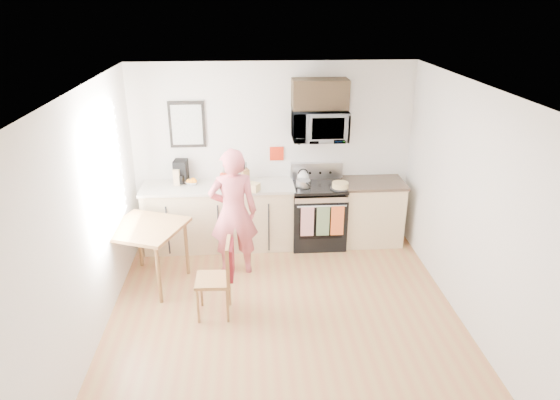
{
  "coord_description": "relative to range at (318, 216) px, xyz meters",
  "views": [
    {
      "loc": [
        -0.38,
        -4.61,
        3.42
      ],
      "look_at": [
        0.01,
        1.0,
        1.11
      ],
      "focal_mm": 32.0,
      "sensor_mm": 36.0,
      "label": 1
    }
  ],
  "objects": [
    {
      "name": "cabinet_left",
      "position": [
        -1.43,
        0.02,
        0.01
      ],
      "size": [
        2.1,
        0.6,
        0.9
      ],
      "primitive_type": "cube",
      "color": "#CEB084",
      "rests_on": "floor"
    },
    {
      "name": "coffee_maker",
      "position": [
        -1.95,
        0.19,
        0.66
      ],
      "size": [
        0.2,
        0.28,
        0.32
      ],
      "rotation": [
        0.0,
        0.0,
        -0.09
      ],
      "color": "black",
      "rests_on": "countertop_left"
    },
    {
      "name": "window",
      "position": [
        -2.59,
        -1.18,
        1.11
      ],
      "size": [
        0.06,
        1.4,
        1.5
      ],
      "color": "white",
      "rests_on": "left_wall"
    },
    {
      "name": "chair",
      "position": [
        -1.3,
        -1.7,
        0.16
      ],
      "size": [
        0.45,
        0.4,
        0.92
      ],
      "rotation": [
        0.0,
        0.0,
        -0.04
      ],
      "color": "brown",
      "rests_on": "floor"
    },
    {
      "name": "floor",
      "position": [
        -0.63,
        -1.98,
        -0.44
      ],
      "size": [
        4.6,
        4.6,
        0.0
      ],
      "primitive_type": "plane",
      "color": "#A2643F",
      "rests_on": "ground"
    },
    {
      "name": "cabinet_right",
      "position": [
        0.8,
        0.02,
        0.01
      ],
      "size": [
        0.84,
        0.6,
        0.9
      ],
      "primitive_type": "cube",
      "color": "#CEB084",
      "rests_on": "floor"
    },
    {
      "name": "milk_carton",
      "position": [
        -2.0,
        0.08,
        0.62
      ],
      "size": [
        0.1,
        0.1,
        0.23
      ],
      "primitive_type": "cube",
      "rotation": [
        0.0,
        0.0,
        -0.13
      ],
      "color": "tan",
      "rests_on": "countertop_left"
    },
    {
      "name": "left_wall",
      "position": [
        -2.63,
        -1.98,
        0.86
      ],
      "size": [
        0.04,
        4.6,
        2.6
      ],
      "primitive_type": "cube",
      "color": "white",
      "rests_on": "floor"
    },
    {
      "name": "utensil_crock",
      "position": [
        -1.34,
        0.12,
        0.64
      ],
      "size": [
        0.11,
        0.11,
        0.34
      ],
      "color": "#B3240F",
      "rests_on": "countertop_left"
    },
    {
      "name": "microwave",
      "position": [
        -0.0,
        0.1,
        1.32
      ],
      "size": [
        0.76,
        0.51,
        0.42
      ],
      "primitive_type": "imported",
      "color": "#B5B5BA",
      "rests_on": "back_wall"
    },
    {
      "name": "ceiling",
      "position": [
        -0.63,
        -1.98,
        2.16
      ],
      "size": [
        4.0,
        4.6,
        0.04
      ],
      "primitive_type": "cube",
      "color": "white",
      "rests_on": "back_wall"
    },
    {
      "name": "countertop_left",
      "position": [
        -1.43,
        0.02,
        0.48
      ],
      "size": [
        2.14,
        0.64,
        0.04
      ],
      "primitive_type": "cube",
      "color": "silver",
      "rests_on": "cabinet_left"
    },
    {
      "name": "dining_table",
      "position": [
        -2.28,
        -0.96,
        0.27
      ],
      "size": [
        0.96,
        0.96,
        0.8
      ],
      "rotation": [
        0.0,
        0.0,
        -0.37
      ],
      "color": "brown",
      "rests_on": "floor"
    },
    {
      "name": "range",
      "position": [
        0.0,
        0.0,
        0.0
      ],
      "size": [
        0.76,
        0.7,
        1.16
      ],
      "color": "black",
      "rests_on": "floor"
    },
    {
      "name": "wall_trivet",
      "position": [
        -0.58,
        0.31,
        0.86
      ],
      "size": [
        0.2,
        0.02,
        0.2
      ],
      "primitive_type": "cube",
      "color": "#B3240F",
      "rests_on": "back_wall"
    },
    {
      "name": "person",
      "position": [
        -1.2,
        -0.74,
        0.41
      ],
      "size": [
        0.65,
        0.45,
        1.7
      ],
      "primitive_type": "imported",
      "rotation": [
        0.0,
        0.0,
        3.21
      ],
      "color": "#B43139",
      "rests_on": "floor"
    },
    {
      "name": "bread_bag",
      "position": [
        -1.0,
        -0.2,
        0.56
      ],
      "size": [
        0.34,
        0.27,
        0.11
      ],
      "primitive_type": "cube",
      "rotation": [
        0.0,
        0.0,
        -0.49
      ],
      "color": "tan",
      "rests_on": "countertop_left"
    },
    {
      "name": "kettle",
      "position": [
        -0.22,
        0.1,
        0.58
      ],
      "size": [
        0.17,
        0.17,
        0.21
      ],
      "color": "white",
      "rests_on": "range"
    },
    {
      "name": "cake",
      "position": [
        0.27,
        -0.18,
        0.53
      ],
      "size": [
        0.28,
        0.28,
        0.09
      ],
      "color": "black",
      "rests_on": "range"
    },
    {
      "name": "fruit_bowl",
      "position": [
        -1.79,
        0.11,
        0.54
      ],
      "size": [
        0.24,
        0.24,
        0.09
      ],
      "color": "white",
      "rests_on": "countertop_left"
    },
    {
      "name": "back_wall",
      "position": [
        -0.63,
        0.32,
        0.86
      ],
      "size": [
        4.0,
        0.04,
        2.6
      ],
      "primitive_type": "cube",
      "color": "white",
      "rests_on": "floor"
    },
    {
      "name": "right_wall",
      "position": [
        1.37,
        -1.98,
        0.86
      ],
      "size": [
        0.04,
        4.6,
        2.6
      ],
      "primitive_type": "cube",
      "color": "white",
      "rests_on": "floor"
    },
    {
      "name": "countertop_right",
      "position": [
        0.8,
        0.02,
        0.48
      ],
      "size": [
        0.88,
        0.64,
        0.04
      ],
      "primitive_type": "cube",
      "color": "black",
      "rests_on": "cabinet_right"
    },
    {
      "name": "knife_block",
      "position": [
        -1.04,
        0.11,
        0.61
      ],
      "size": [
        0.13,
        0.16,
        0.21
      ],
      "primitive_type": "cube",
      "rotation": [
        0.0,
        0.0,
        0.33
      ],
      "color": "brown",
      "rests_on": "countertop_left"
    },
    {
      "name": "upper_cabinet",
      "position": [
        -0.0,
        0.15,
        1.74
      ],
      "size": [
        0.76,
        0.35,
        0.4
      ],
      "primitive_type": "cube",
      "color": "black",
      "rests_on": "back_wall"
    },
    {
      "name": "pot",
      "position": [
        -0.23,
        -0.08,
        0.54
      ],
      "size": [
        0.2,
        0.33,
        0.1
      ],
      "rotation": [
        0.0,
        0.0,
        0.33
      ],
      "color": "#B5B5BA",
      "rests_on": "range"
    },
    {
      "name": "front_wall",
      "position": [
        -0.63,
        -4.28,
        0.86
      ],
      "size": [
        4.0,
        0.04,
        2.6
      ],
      "primitive_type": "cube",
      "color": "white",
      "rests_on": "floor"
    },
    {
      "name": "wall_art",
      "position": [
        -1.83,
        0.3,
        1.31
      ],
      "size": [
        0.5,
        0.04,
        0.65
      ],
      "color": "black",
      "rests_on": "back_wall"
    }
  ]
}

